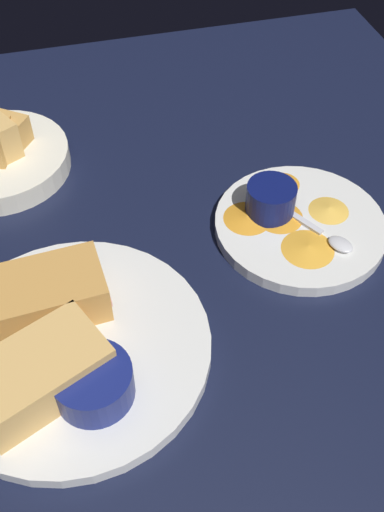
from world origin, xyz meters
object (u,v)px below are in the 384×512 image
spoon_by_dark_ramekin (80,343)px  ramekin_dark_sauce (93,382)px  plate_sandwich_main (73,347)px  spoon_by_gravy_ramekin (332,239)px  sandwich_half_near (43,295)px  plate_chips_companion (300,226)px  ramekin_light_gravy (271,199)px  sandwich_half_far (39,374)px

spoon_by_dark_ramekin → ramekin_dark_sauce: bearing=-83.1°
plate_sandwich_main → spoon_by_gravy_ramekin: 32.53cm
plate_sandwich_main → sandwich_half_near: (-2.07, 5.09, 3.20)cm
plate_chips_companion → ramekin_light_gravy: size_ratio=3.46×
plate_chips_companion → ramekin_light_gravy: bearing=140.2°
sandwich_half_near → spoon_by_gravy_ramekin: size_ratio=1.48×
ramekin_light_gravy → spoon_by_gravy_ramekin: size_ratio=0.66×
ramekin_dark_sauce → ramekin_light_gravy: (24.86, 19.70, 0.14)cm
sandwich_half_far → spoon_by_gravy_ramekin: bearing=17.4°
sandwich_half_near → sandwich_half_far: size_ratio=0.92×
plate_sandwich_main → ramekin_light_gravy: 29.68cm
plate_chips_companion → spoon_by_gravy_ramekin: bearing=-60.3°
spoon_by_dark_ramekin → ramekin_light_gravy: (25.57, 13.79, 1.82)cm
sandwich_half_near → plate_chips_companion: 32.24cm
plate_sandwich_main → sandwich_half_far: 6.36cm
sandwich_half_far → ramekin_light_gravy: 34.58cm
spoon_by_dark_ramekin → plate_chips_companion: size_ratio=0.47×
spoon_by_dark_ramekin → spoon_by_gravy_ramekin: bearing=12.9°
sandwich_half_near → ramekin_light_gravy: (28.41, 8.27, -0.22)cm
sandwich_half_near → plate_chips_companion: sandwich_half_near is taller
sandwich_half_near → ramekin_dark_sauce: bearing=-72.8°
sandwich_half_far → ramekin_dark_sauce: 5.26cm
plate_sandwich_main → spoon_by_dark_ramekin: spoon_by_dark_ramekin is taller
spoon_by_dark_ramekin → ramekin_light_gravy: bearing=28.3°
ramekin_dark_sauce → plate_sandwich_main: bearing=103.1°
sandwich_half_near → ramekin_light_gravy: bearing=16.2°
ramekin_dark_sauce → plate_chips_companion: 32.94cm
plate_sandwich_main → spoon_by_dark_ramekin: (0.76, -0.43, 1.16)cm
ramekin_dark_sauce → spoon_by_gravy_ramekin: (30.33, 13.03, -1.68)cm
plate_sandwich_main → ramekin_light_gravy: bearing=26.9°
sandwich_half_far → ramekin_dark_sauce: bearing=-22.4°
plate_sandwich_main → ramekin_dark_sauce: bearing=-76.9°
ramekin_dark_sauce → spoon_by_gravy_ramekin: size_ratio=0.84×
plate_chips_companion → spoon_by_gravy_ramekin: spoon_by_gravy_ramekin is taller
sandwich_half_near → spoon_by_dark_ramekin: bearing=-62.9°
ramekin_dark_sauce → spoon_by_dark_ramekin: (-0.71, 5.90, -1.68)cm
sandwich_half_near → spoon_by_dark_ramekin: size_ratio=1.38×
spoon_by_dark_ramekin → plate_chips_companion: 30.86cm
sandwich_half_near → ramekin_dark_sauce: size_ratio=1.77×
ramekin_dark_sauce → spoon_by_dark_ramekin: bearing=96.9°
sandwich_half_far → plate_chips_companion: bearing=24.6°
ramekin_light_gravy → ramekin_dark_sauce: bearing=-141.6°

